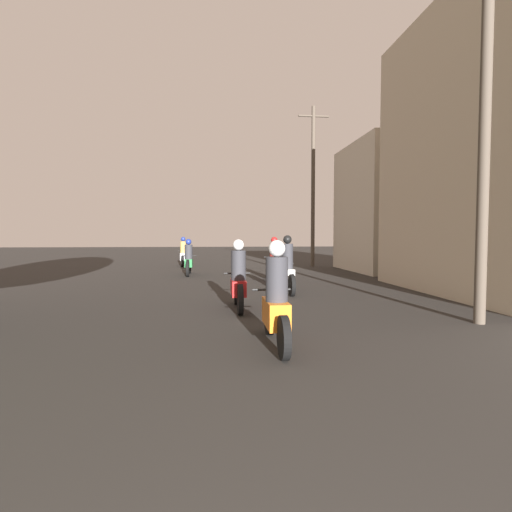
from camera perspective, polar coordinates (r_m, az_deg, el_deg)
motorcycle_orange at (r=5.83m, az=2.88°, el=-6.89°), size 0.60×1.91×1.55m
motorcycle_red at (r=8.73m, az=-2.55°, el=-3.67°), size 0.60×1.89×1.53m
motorcycle_white at (r=11.35m, az=4.43°, el=-2.00°), size 0.60×2.09×1.63m
motorcycle_blue at (r=14.47m, az=2.58°, el=-0.98°), size 0.60×1.96×1.58m
motorcycle_green at (r=16.61m, az=-9.59°, el=-0.63°), size 0.60×2.10×1.49m
motorcycle_silver at (r=21.49m, az=-10.34°, el=0.23°), size 0.60×1.87×1.56m
building_right_far at (r=19.79m, az=20.18°, el=6.47°), size 4.93×5.21×5.81m
utility_pole_near at (r=8.61m, az=29.91°, el=17.07°), size 1.60×0.20×7.22m
utility_pole_far at (r=21.32m, az=8.16°, el=10.15°), size 1.60×0.20×8.30m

